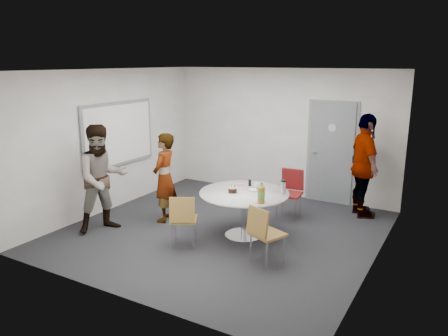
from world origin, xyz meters
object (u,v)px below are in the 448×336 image
Objects in this scene: chair_near_left at (183,216)px; person_right at (364,166)px; chair_near_right at (263,230)px; person_main at (164,178)px; chair_far at (291,188)px; door at (331,153)px; table at (246,199)px; person_left at (102,178)px; whiteboard at (119,134)px.

person_right reaches higher than chair_near_left.
chair_near_right is 0.54× the size of person_main.
door is at bearing -111.21° from chair_far.
door is at bearing 113.38° from chair_near_right.
door is at bearing 126.37° from person_main.
chair_near_left is 2.33m from chair_far.
door reaches higher than person_right.
table is at bearing -104.58° from door.
chair_far is 0.56× the size of person_main.
table is 1.31m from chair_far.
person_left is (-2.89, -3.44, -0.11)m from door.
door is 1.10× the size of person_right.
whiteboard is 2.18× the size of chair_near_right.
person_right is (1.15, 0.71, 0.41)m from chair_far.
person_main is 3.66m from person_right.
person_left is 4.68m from person_right.
door is 4.25m from whiteboard.
chair_near_right is at bearing -15.86° from whiteboard.
person_left is (-2.24, -0.93, 0.25)m from table.
chair_near_left is (2.27, -1.09, -0.94)m from whiteboard.
door is 0.94m from person_right.
person_left is at bearing -59.96° from whiteboard.
chair_far reaches higher than chair_near_right.
whiteboard is (-3.56, -2.28, 0.42)m from door.
person_right is at bearing 21.97° from whiteboard.
table is at bearing 25.60° from chair_near_left.
chair_near_right is at bearing -60.18° from person_left.
person_main is 1.09m from person_left.
person_main reaches higher than chair_near_left.
door is 3.34m from chair_near_right.
person_main is at bearing 92.19° from person_right.
chair_far is at bearing 18.12° from whiteboard.
door is 2.62m from table.
chair_far is (3.19, 1.04, -0.90)m from whiteboard.
chair_far is 1.41m from person_right.
chair_far is at bearing 38.76° from chair_near_left.
person_left reaches higher than chair_near_left.
chair_near_left is 1.65m from person_left.
whiteboard is 1.30× the size of table.
chair_near_right is (3.60, -1.02, -0.92)m from whiteboard.
person_main is (-1.62, -0.04, 0.14)m from table.
table is 1.62× the size of chair_far.
person_main is (1.29, -0.27, -0.64)m from whiteboard.
person_right reaches higher than chair_near_right.
chair_near_right is (1.33, 0.07, 0.01)m from chair_near_left.
whiteboard is at bearing -113.86° from person_main.
chair_near_left is at bearing -25.72° from whiteboard.
chair_far is (0.28, 1.27, -0.11)m from table.
whiteboard is 2.69m from chair_near_left.
table reaches higher than chair_near_right.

